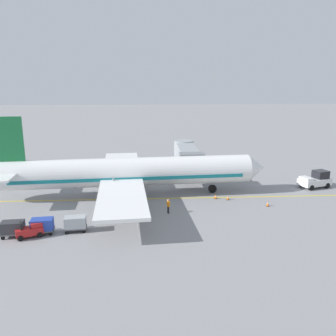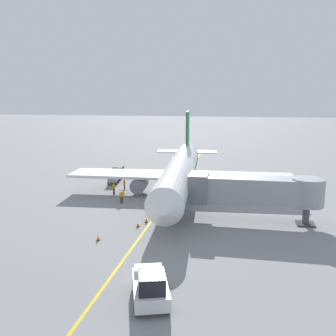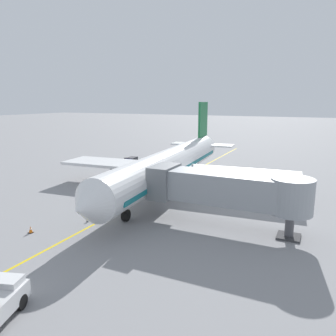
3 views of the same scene
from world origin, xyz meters
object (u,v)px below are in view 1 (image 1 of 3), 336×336
object	(u,v)px
baggage_tug_lead	(30,230)
parked_airliner	(127,173)
safety_cone_wing_tip	(268,204)
baggage_cart_front	(75,223)
ground_crew_loader	(168,205)
jet_bridge	(187,155)
safety_cone_nose_left	(228,198)
baggage_cart_second_in_train	(42,225)
baggage_cart_third_in_train	(13,228)
pushback_tractor	(316,180)
ground_crew_marshaller	(134,214)
ground_crew_wing_walker	(110,212)
safety_cone_nose_right	(216,197)

from	to	relation	value
baggage_tug_lead	parked_airliner	bearing A→B (deg)	144.08
parked_airliner	baggage_tug_lead	bearing A→B (deg)	-35.92
baggage_tug_lead	safety_cone_wing_tip	xyz separation A→B (m)	(-7.18, 25.91, -0.42)
baggage_cart_front	safety_cone_wing_tip	world-z (taller)	baggage_cart_front
safety_cone_wing_tip	ground_crew_loader	bearing A→B (deg)	-82.22
jet_bridge	safety_cone_nose_left	bearing A→B (deg)	18.91
baggage_cart_second_in_train	ground_crew_loader	xyz separation A→B (m)	(-4.87, 12.74, 0.00)
ground_crew_loader	baggage_cart_front	bearing A→B (deg)	-64.96
baggage_cart_third_in_train	safety_cone_wing_tip	world-z (taller)	baggage_cart_third_in_train
pushback_tractor	baggage_tug_lead	distance (m)	38.14
baggage_tug_lead	ground_crew_marshaller	bearing A→B (deg)	107.76
parked_airliner	baggage_cart_front	size ratio (longest dim) A/B	12.64
jet_bridge	baggage_cart_third_in_train	size ratio (longest dim) A/B	4.70
baggage_cart_second_in_train	baggage_cart_third_in_train	size ratio (longest dim) A/B	1.00
baggage_tug_lead	baggage_cart_second_in_train	size ratio (longest dim) A/B	0.94
jet_bridge	pushback_tractor	xyz separation A→B (m)	(6.97, 17.66, -2.36)
baggage_cart_front	ground_crew_loader	xyz separation A→B (m)	(-4.48, 9.59, 0.00)
baggage_tug_lead	baggage_cart_third_in_train	bearing A→B (deg)	-93.78
ground_crew_loader	baggage_cart_second_in_train	bearing A→B (deg)	-69.09
baggage_tug_lead	baggage_cart_front	size ratio (longest dim) A/B	0.94
safety_cone_nose_left	safety_cone_wing_tip	distance (m)	5.04
ground_crew_wing_walker	ground_crew_loader	distance (m)	6.64
ground_crew_wing_walker	safety_cone_wing_tip	xyz separation A→B (m)	(-3.36, 18.61, -0.66)
baggage_cart_third_in_train	ground_crew_loader	distance (m)	16.31
parked_airliner	ground_crew_marshaller	world-z (taller)	parked_airliner
ground_crew_wing_walker	safety_cone_nose_right	world-z (taller)	ground_crew_wing_walker
ground_crew_wing_walker	safety_cone_nose_left	xyz separation A→B (m)	(-5.98, 14.31, -0.66)
baggage_cart_second_in_train	baggage_tug_lead	bearing A→B (deg)	-56.51
baggage_cart_second_in_train	safety_cone_nose_right	distance (m)	21.45
pushback_tractor	safety_cone_nose_left	xyz separation A→B (m)	(4.66, -13.68, -0.81)
ground_crew_loader	baggage_tug_lead	bearing A→B (deg)	-68.10
ground_crew_wing_walker	ground_crew_loader	bearing A→B (deg)	104.76
baggage_cart_front	baggage_cart_third_in_train	xyz separation A→B (m)	(0.92, -5.80, 0.00)
parked_airliner	safety_cone_nose_left	xyz separation A→B (m)	(2.24, 12.88, -2.90)
baggage_cart_third_in_train	ground_crew_marshaller	bearing A→B (deg)	104.84
baggage_tug_lead	baggage_cart_third_in_train	xyz separation A→B (m)	(-0.11, -1.67, 0.24)
ground_crew_wing_walker	ground_crew_marshaller	size ratio (longest dim) A/B	1.00
jet_bridge	baggage_tug_lead	distance (m)	27.88
baggage_cart_second_in_train	safety_cone_nose_right	xyz separation A→B (m)	(-9.66, 19.14, -0.66)
baggage_cart_third_in_train	safety_cone_nose_left	world-z (taller)	baggage_cart_third_in_train
baggage_tug_lead	baggage_cart_front	bearing A→B (deg)	104.05
jet_bridge	ground_crew_marshaller	world-z (taller)	jet_bridge
ground_crew_marshaller	safety_cone_nose_left	world-z (taller)	ground_crew_marshaller
parked_airliner	safety_cone_wing_tip	xyz separation A→B (m)	(4.87, 17.18, -2.90)
ground_crew_loader	parked_airliner	bearing A→B (deg)	-142.62
parked_airliner	ground_crew_wing_walker	distance (m)	8.64
baggage_cart_second_in_train	ground_crew_wing_walker	bearing A→B (deg)	116.67
parked_airliner	baggage_cart_front	xyz separation A→B (m)	(11.01, -4.60, -2.24)
safety_cone_nose_right	baggage_cart_third_in_train	bearing A→B (deg)	-64.92
baggage_cart_front	safety_cone_nose_right	bearing A→B (deg)	120.12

